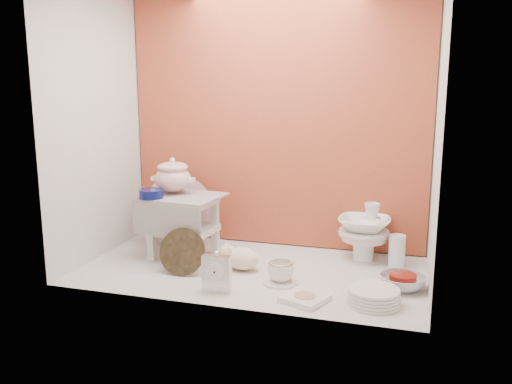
{
  "coord_description": "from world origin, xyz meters",
  "views": [
    {
      "loc": [
        0.81,
        -2.6,
        0.98
      ],
      "look_at": [
        0.02,
        0.02,
        0.42
      ],
      "focal_mm": 37.78,
      "sensor_mm": 36.0,
      "label": 1
    }
  ],
  "objects_px": {
    "floral_platter": "(178,211)",
    "mantel_clock": "(217,272)",
    "plush_pig": "(243,258)",
    "dinner_plate_stack": "(374,296)",
    "soup_tureen": "(173,175)",
    "step_stool": "(183,227)",
    "porcelain_tower": "(364,231)",
    "blue_white_vase": "(178,220)",
    "gold_rim_teacup": "(281,271)",
    "crystal_bowl": "(403,282)"
  },
  "relations": [
    {
      "from": "floral_platter",
      "to": "mantel_clock",
      "type": "bearing_deg",
      "value": -52.37
    },
    {
      "from": "plush_pig",
      "to": "dinner_plate_stack",
      "type": "relative_size",
      "value": 0.91
    },
    {
      "from": "soup_tureen",
      "to": "plush_pig",
      "type": "bearing_deg",
      "value": -19.55
    },
    {
      "from": "step_stool",
      "to": "porcelain_tower",
      "type": "distance_m",
      "value": 1.01
    },
    {
      "from": "blue_white_vase",
      "to": "plush_pig",
      "type": "bearing_deg",
      "value": -34.87
    },
    {
      "from": "floral_platter",
      "to": "plush_pig",
      "type": "relative_size",
      "value": 1.93
    },
    {
      "from": "blue_white_vase",
      "to": "plush_pig",
      "type": "relative_size",
      "value": 1.24
    },
    {
      "from": "floral_platter",
      "to": "mantel_clock",
      "type": "distance_m",
      "value": 0.82
    },
    {
      "from": "gold_rim_teacup",
      "to": "blue_white_vase",
      "type": "bearing_deg",
      "value": 147.28
    },
    {
      "from": "soup_tureen",
      "to": "mantel_clock",
      "type": "bearing_deg",
      "value": -47.4
    },
    {
      "from": "step_stool",
      "to": "mantel_clock",
      "type": "xyz_separation_m",
      "value": [
        0.37,
        -0.43,
        -0.08
      ]
    },
    {
      "from": "step_stool",
      "to": "dinner_plate_stack",
      "type": "distance_m",
      "value": 1.16
    },
    {
      "from": "dinner_plate_stack",
      "to": "crystal_bowl",
      "type": "bearing_deg",
      "value": 62.01
    },
    {
      "from": "blue_white_vase",
      "to": "gold_rim_teacup",
      "type": "distance_m",
      "value": 0.94
    },
    {
      "from": "soup_tureen",
      "to": "blue_white_vase",
      "type": "relative_size",
      "value": 0.89
    },
    {
      "from": "floral_platter",
      "to": "porcelain_tower",
      "type": "xyz_separation_m",
      "value": [
        1.12,
        0.03,
        -0.05
      ]
    },
    {
      "from": "blue_white_vase",
      "to": "mantel_clock",
      "type": "distance_m",
      "value": 0.87
    },
    {
      "from": "plush_pig",
      "to": "blue_white_vase",
      "type": "bearing_deg",
      "value": 159.97
    },
    {
      "from": "step_stool",
      "to": "plush_pig",
      "type": "height_order",
      "value": "step_stool"
    },
    {
      "from": "step_stool",
      "to": "blue_white_vase",
      "type": "xyz_separation_m",
      "value": [
        -0.15,
        0.26,
        -0.04
      ]
    },
    {
      "from": "mantel_clock",
      "to": "plush_pig",
      "type": "distance_m",
      "value": 0.32
    },
    {
      "from": "porcelain_tower",
      "to": "soup_tureen",
      "type": "bearing_deg",
      "value": -169.65
    },
    {
      "from": "soup_tureen",
      "to": "blue_white_vase",
      "type": "xyz_separation_m",
      "value": [
        -0.07,
        0.21,
        -0.32
      ]
    },
    {
      "from": "plush_pig",
      "to": "porcelain_tower",
      "type": "height_order",
      "value": "porcelain_tower"
    },
    {
      "from": "plush_pig",
      "to": "crystal_bowl",
      "type": "bearing_deg",
      "value": 12.95
    },
    {
      "from": "crystal_bowl",
      "to": "porcelain_tower",
      "type": "bearing_deg",
      "value": 120.29
    },
    {
      "from": "step_stool",
      "to": "blue_white_vase",
      "type": "bearing_deg",
      "value": 126.14
    },
    {
      "from": "step_stool",
      "to": "floral_platter",
      "type": "height_order",
      "value": "floral_platter"
    },
    {
      "from": "mantel_clock",
      "to": "porcelain_tower",
      "type": "relative_size",
      "value": 0.6
    },
    {
      "from": "soup_tureen",
      "to": "plush_pig",
      "type": "height_order",
      "value": "soup_tureen"
    },
    {
      "from": "step_stool",
      "to": "blue_white_vase",
      "type": "height_order",
      "value": "step_stool"
    },
    {
      "from": "mantel_clock",
      "to": "crystal_bowl",
      "type": "height_order",
      "value": "mantel_clock"
    },
    {
      "from": "floral_platter",
      "to": "gold_rim_teacup",
      "type": "bearing_deg",
      "value": -30.67
    },
    {
      "from": "step_stool",
      "to": "plush_pig",
      "type": "bearing_deg",
      "value": -10.91
    },
    {
      "from": "floral_platter",
      "to": "crystal_bowl",
      "type": "distance_m",
      "value": 1.4
    },
    {
      "from": "crystal_bowl",
      "to": "dinner_plate_stack",
      "type": "bearing_deg",
      "value": -117.99
    },
    {
      "from": "porcelain_tower",
      "to": "blue_white_vase",
      "type": "bearing_deg",
      "value": 179.1
    },
    {
      "from": "mantel_clock",
      "to": "crystal_bowl",
      "type": "distance_m",
      "value": 0.9
    },
    {
      "from": "soup_tureen",
      "to": "porcelain_tower",
      "type": "bearing_deg",
      "value": 10.35
    },
    {
      "from": "dinner_plate_stack",
      "to": "porcelain_tower",
      "type": "relative_size",
      "value": 0.75
    },
    {
      "from": "crystal_bowl",
      "to": "soup_tureen",
      "type": "bearing_deg",
      "value": 171.46
    },
    {
      "from": "plush_pig",
      "to": "dinner_plate_stack",
      "type": "distance_m",
      "value": 0.75
    },
    {
      "from": "gold_rim_teacup",
      "to": "dinner_plate_stack",
      "type": "xyz_separation_m",
      "value": [
        0.46,
        -0.13,
        -0.03
      ]
    },
    {
      "from": "mantel_clock",
      "to": "plush_pig",
      "type": "xyz_separation_m",
      "value": [
        0.03,
        0.32,
        -0.03
      ]
    },
    {
      "from": "step_stool",
      "to": "porcelain_tower",
      "type": "xyz_separation_m",
      "value": [
        0.98,
        0.24,
        -0.01
      ]
    },
    {
      "from": "dinner_plate_stack",
      "to": "porcelain_tower",
      "type": "xyz_separation_m",
      "value": [
        -0.11,
        0.61,
        0.13
      ]
    },
    {
      "from": "blue_white_vase",
      "to": "crystal_bowl",
      "type": "relative_size",
      "value": 1.26
    },
    {
      "from": "floral_platter",
      "to": "soup_tureen",
      "type": "bearing_deg",
      "value": -72.13
    },
    {
      "from": "floral_platter",
      "to": "plush_pig",
      "type": "height_order",
      "value": "floral_platter"
    },
    {
      "from": "gold_rim_teacup",
      "to": "porcelain_tower",
      "type": "height_order",
      "value": "porcelain_tower"
    }
  ]
}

